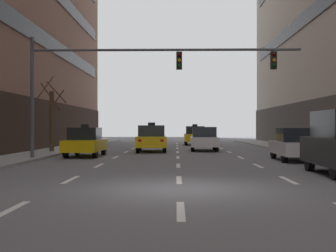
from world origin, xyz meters
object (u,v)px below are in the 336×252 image
car_parked_3 (295,145)px  street_tree_2 (52,118)px  taxi_driving_2 (195,136)px  taxi_driving_3 (86,142)px  traffic_signal_0 (133,70)px  taxi_driving_0 (152,139)px  car_driving_1 (204,139)px

car_parked_3 → street_tree_2: 14.48m
taxi_driving_2 → street_tree_2: (-9.28, -13.15, 1.32)m
taxi_driving_2 → taxi_driving_3: size_ratio=1.06×
taxi_driving_3 → traffic_signal_0: 5.42m
taxi_driving_0 → car_parked_3: (7.29, -7.70, -0.07)m
taxi_driving_2 → car_parked_3: (3.99, -18.78, -0.05)m
car_driving_1 → street_tree_2: street_tree_2 is taller
taxi_driving_2 → traffic_signal_0: (-3.74, -18.80, 3.52)m
car_parked_3 → traffic_signal_0: (-7.74, -0.03, 3.58)m
car_driving_1 → taxi_driving_3: bearing=-139.0°
taxi_driving_3 → taxi_driving_2: bearing=67.4°
taxi_driving_0 → taxi_driving_3: 5.89m
taxi_driving_3 → taxi_driving_0: bearing=55.4°
taxi_driving_0 → car_driving_1: bearing=17.5°
traffic_signal_0 → car_parked_3: bearing=0.2°
car_driving_1 → taxi_driving_2: bearing=91.2°
traffic_signal_0 → taxi_driving_3: bearing=135.3°
car_driving_1 → taxi_driving_2: 9.98m
car_parked_3 → street_tree_2: (-13.28, 5.63, 1.37)m
taxi_driving_0 → street_tree_2: street_tree_2 is taller
traffic_signal_0 → car_driving_1: bearing=65.9°
taxi_driving_0 → street_tree_2: bearing=-161.0°
taxi_driving_2 → traffic_signal_0: traffic_signal_0 is taller
car_parked_3 → taxi_driving_2: bearing=102.0°
taxi_driving_0 → car_driving_1: (3.50, 1.10, -0.05)m
car_parked_3 → traffic_signal_0: 8.52m
taxi_driving_0 → taxi_driving_2: size_ratio=1.04×
taxi_driving_0 → car_driving_1: 3.67m
taxi_driving_0 → traffic_signal_0: 8.49m
car_driving_1 → taxi_driving_3: (-6.85, -5.95, -0.01)m
taxi_driving_0 → taxi_driving_2: taxi_driving_0 is taller
taxi_driving_0 → taxi_driving_2: (3.29, 11.08, -0.02)m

